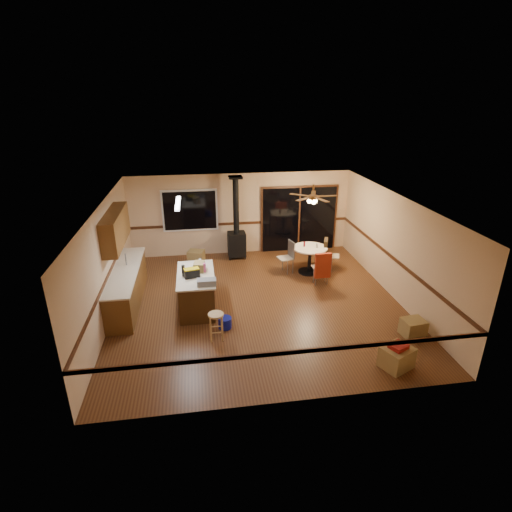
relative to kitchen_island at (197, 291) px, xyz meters
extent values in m
plane|color=#532E17|center=(1.50, 0.00, -0.45)|extent=(7.00, 7.00, 0.00)
plane|color=silver|center=(1.50, 0.00, 2.15)|extent=(7.00, 7.00, 0.00)
plane|color=tan|center=(1.50, 3.50, 0.85)|extent=(7.00, 0.00, 7.00)
plane|color=tan|center=(1.50, -3.50, 0.85)|extent=(7.00, 0.00, 7.00)
plane|color=tan|center=(-2.00, 0.00, 0.85)|extent=(0.00, 7.00, 7.00)
plane|color=tan|center=(5.00, 0.00, 0.85)|extent=(0.00, 7.00, 7.00)
cube|color=black|center=(-0.10, 3.45, 1.05)|extent=(1.72, 0.10, 1.32)
cube|color=black|center=(3.40, 3.45, 0.60)|extent=(2.52, 0.10, 2.10)
cube|color=brown|center=(-1.70, 0.50, -0.02)|extent=(0.60, 3.00, 0.86)
cube|color=beige|center=(-1.70, 0.50, 0.43)|extent=(0.64, 3.04, 0.04)
cube|color=brown|center=(-1.83, 0.70, 1.45)|extent=(0.35, 2.00, 0.80)
cube|color=#412710|center=(0.00, 0.00, -0.02)|extent=(0.80, 1.60, 0.86)
cube|color=beige|center=(0.00, 0.00, 0.43)|extent=(0.88, 1.68, 0.04)
cube|color=black|center=(1.30, 3.05, 0.00)|extent=(0.55, 0.50, 0.75)
cylinder|color=black|center=(1.30, 3.05, 1.26)|extent=(0.18, 0.18, 1.77)
cylinder|color=brown|center=(3.27, 1.60, 1.80)|extent=(0.24, 0.24, 0.10)
cylinder|color=brown|center=(3.27, 1.60, 2.07)|extent=(0.05, 0.05, 0.16)
sphere|color=#FFD88C|center=(3.27, 1.60, 1.68)|extent=(0.16, 0.16, 0.16)
cube|color=white|center=(-0.30, 0.30, 2.11)|extent=(0.10, 1.20, 0.04)
cube|color=slate|center=(0.24, -0.61, 0.51)|extent=(0.43, 0.25, 0.13)
cube|color=black|center=(-0.09, -0.16, 0.54)|extent=(0.38, 0.26, 0.19)
cube|color=gold|center=(-0.09, -0.16, 0.65)|extent=(0.38, 0.25, 0.03)
cube|color=olive|center=(0.09, 0.18, 0.56)|extent=(0.29, 0.36, 0.22)
cylinder|color=black|center=(-0.27, -0.08, 0.59)|extent=(0.09, 0.09, 0.28)
cylinder|color=#D84C8C|center=(0.22, 0.09, 0.56)|extent=(0.09, 0.09, 0.22)
cylinder|color=white|center=(0.12, 0.47, 0.54)|extent=(0.07, 0.07, 0.18)
cylinder|color=tan|center=(0.39, -1.41, -0.15)|extent=(0.40, 0.40, 0.61)
cylinder|color=#0B14A2|center=(0.60, -1.01, -0.33)|extent=(0.32, 0.32, 0.25)
cylinder|color=black|center=(3.27, 1.60, -0.43)|extent=(0.62, 0.62, 0.04)
cylinder|color=black|center=(3.27, 1.60, -0.06)|extent=(0.10, 0.10, 0.70)
cylinder|color=beige|center=(3.27, 1.60, 0.31)|extent=(0.99, 0.99, 0.04)
cylinder|color=#590C14|center=(3.12, 1.70, 0.40)|extent=(0.06, 0.06, 0.14)
cylinder|color=beige|center=(3.45, 1.55, 0.39)|extent=(0.06, 0.06, 0.13)
cube|color=tan|center=(2.57, 1.70, 0.00)|extent=(0.48, 0.48, 0.03)
cube|color=slate|center=(2.76, 1.74, 0.25)|extent=(0.12, 0.40, 0.50)
cube|color=tan|center=(3.37, 0.90, 0.00)|extent=(0.41, 0.41, 0.03)
cube|color=slate|center=(3.37, 0.71, 0.25)|extent=(0.40, 0.04, 0.50)
cube|color=#A02A12|center=(3.37, 0.69, 0.15)|extent=(0.44, 0.11, 0.70)
cube|color=tan|center=(3.97, 1.65, 0.00)|extent=(0.51, 0.51, 0.03)
cube|color=slate|center=(3.79, 1.71, 0.25)|extent=(0.17, 0.39, 0.50)
cube|color=black|center=(3.77, 1.72, 0.15)|extent=(0.25, 0.45, 0.70)
cube|color=olive|center=(0.01, 2.84, -0.26)|extent=(0.57, 0.51, 0.38)
cube|color=olive|center=(3.74, -2.89, -0.24)|extent=(0.71, 0.66, 0.42)
cube|color=olive|center=(4.60, -1.92, -0.26)|extent=(0.51, 0.45, 0.38)
cube|color=maroon|center=(3.74, -2.89, 0.01)|extent=(0.40, 0.37, 0.08)
camera|label=1|loc=(0.13, -8.71, 4.44)|focal=28.00mm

